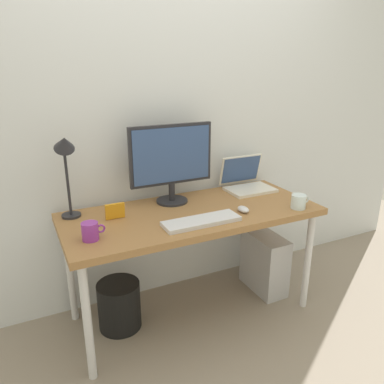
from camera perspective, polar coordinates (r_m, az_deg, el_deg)
The scene contains 13 objects.
ground_plane at distance 2.62m, azimuth 0.00°, elevation -17.58°, with size 6.00×6.00×0.00m, color gray.
back_wall at distance 2.47m, azimuth -4.03°, elevation 12.89°, with size 4.40×0.04×2.60m, color silver.
desk at distance 2.29m, azimuth 0.00°, elevation -4.29°, with size 1.53×0.66×0.72m.
monitor at distance 2.33m, azimuth -3.14°, elevation 4.97°, with size 0.53×0.20×0.49m.
laptop at distance 2.67m, azimuth 8.17°, elevation 1.66°, with size 0.32×0.27×0.23m.
desk_lamp at distance 2.16m, azimuth -18.55°, elevation 5.05°, with size 0.11×0.16×0.50m.
keyboard at distance 2.09m, azimuth 1.44°, elevation -4.42°, with size 0.44×0.14×0.02m, color silver.
mouse at distance 2.27m, azimuth 7.75°, elevation -2.60°, with size 0.06×0.09×0.03m, color silver.
coffee_mug at distance 1.96m, azimuth -15.08°, elevation -5.74°, with size 0.12×0.08×0.09m.
glass_cup at distance 2.38m, azimuth 15.81°, elevation -1.40°, with size 0.12×0.09×0.09m.
photo_frame at distance 2.18m, azimuth -11.55°, elevation -2.83°, with size 0.11×0.02×0.09m, color orange.
computer_tower at distance 2.79m, azimuth 10.86°, elevation -10.39°, with size 0.18×0.36×0.42m, color #B2B2B7.
wastebasket at distance 2.46m, azimuth -10.92°, elevation -16.42°, with size 0.26×0.26×0.30m, color black.
Camera 1 is at (-0.92, -1.89, 1.56)m, focal length 35.33 mm.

